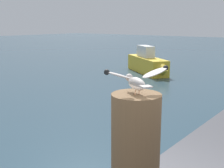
% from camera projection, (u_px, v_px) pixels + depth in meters
% --- Properties ---
extents(mooring_post, '(0.41, 0.41, 1.00)m').
position_uv_depth(mooring_post, '(135.00, 152.00, 2.44)').
color(mooring_post, '#4C3823').
rests_on(mooring_post, harbor_quay).
extents(seagull, '(0.54, 0.38, 0.22)m').
position_uv_depth(seagull, '(136.00, 80.00, 2.31)').
color(seagull, tan).
rests_on(seagull, mooring_post).
extents(boat_yellow, '(3.48, 4.38, 1.61)m').
position_uv_depth(boat_yellow, '(149.00, 64.00, 17.34)').
color(boat_yellow, yellow).
rests_on(boat_yellow, ground_plane).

